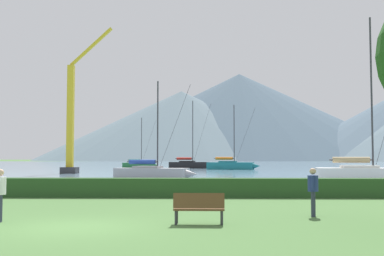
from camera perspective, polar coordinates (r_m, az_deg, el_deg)
The scene contains 14 objects.
ground_plane at distance 14.87m, azimuth -13.62°, elevation -11.10°, with size 1000.00×1000.00×0.00m, color #477038.
harbor_water at distance 151.29m, azimuth 0.12°, elevation -4.21°, with size 320.00×246.00×0.00m, color slate.
hedge_line at distance 25.56m, azimuth -7.09°, elevation -6.84°, with size 80.00×1.20×0.96m, color #284C23.
sailboat_slip_0 at distance 84.35m, azimuth 4.54°, elevation -4.30°, with size 9.17×4.42×11.03m.
sailboat_slip_1 at distance 45.69m, azimuth -4.56°, elevation -5.16°, with size 7.86×3.79×9.10m.
sailboat_slip_3 at distance 100.73m, azimuth -6.12°, elevation -4.22°, with size 7.40×2.75×10.16m.
sailboat_slip_4 at distance 94.44m, azimuth -0.23°, elevation -4.22°, with size 8.91×3.85×12.96m.
sailboat_slip_5 at distance 41.99m, azimuth 19.51°, elevation -4.97°, with size 8.86×3.44×13.42m.
park_bench_near_path at distance 14.99m, azimuth 0.81°, elevation -9.10°, with size 1.54×0.50×0.95m.
person_seated_viewer at distance 17.50m, azimuth 13.81°, elevation -6.73°, with size 0.36×0.55×1.65m.
person_standing_walker at distance 16.67m, azimuth -21.30°, elevation -6.76°, with size 0.36×0.56×1.65m.
dock_crane at distance 65.42m, azimuth -13.72°, elevation 0.39°, with size 6.34×2.00×18.97m.
distant_hill_west_ridge at distance 421.54m, azimuth 5.51°, elevation 1.29°, with size 293.49×293.49×73.54m, color #425666.
distant_hill_east_ridge at distance 378.34m, azimuth -1.24°, elevation 0.28°, with size 220.52×220.52×53.21m, color slate.
Camera 1 is at (3.83, -14.23, 2.00)m, focal length 46.16 mm.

